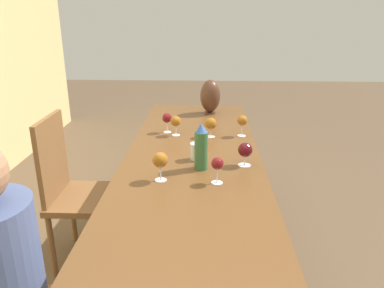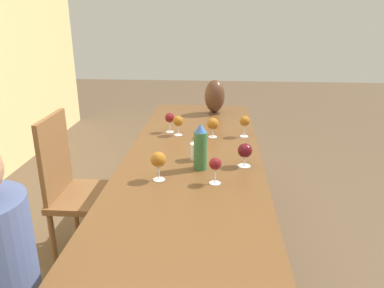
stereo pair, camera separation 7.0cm
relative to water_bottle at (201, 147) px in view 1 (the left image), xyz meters
The scene contains 14 objects.
ground_plane 0.89m from the water_bottle, 109.86° to the left, with size 14.00×14.00×0.00m, color brown.
dining_table 0.20m from the water_bottle, 109.86° to the left, with size 2.94×0.81×0.76m.
water_bottle is the anchor object (origin of this frame).
water_tumbler 0.16m from the water_bottle, 11.97° to the left, with size 0.07×0.07×0.10m.
vase 1.17m from the water_bottle, ahead, with size 0.17×0.17×0.28m.
wine_glass_0 0.68m from the water_bottle, 21.41° to the left, with size 0.07×0.07×0.14m.
wine_glass_1 0.55m from the water_bottle, ahead, with size 0.08×0.08×0.14m.
wine_glass_2 0.25m from the water_bottle, 77.50° to the right, with size 0.08×0.08×0.13m.
wine_glass_3 0.20m from the water_bottle, 154.95° to the right, with size 0.06×0.06×0.14m.
wine_glass_4 0.60m from the water_bottle, 17.73° to the left, with size 0.07×0.07×0.14m.
wine_glass_6 0.26m from the water_bottle, 127.74° to the left, with size 0.08×0.08×0.15m.
wine_glass_7 0.64m from the water_bottle, 25.31° to the right, with size 0.07×0.07×0.15m.
chair_far 0.91m from the water_bottle, 74.34° to the left, with size 0.44×0.44×0.98m.
person_near 1.11m from the water_bottle, 138.80° to the left, with size 0.33×0.33×1.20m.
Camera 1 is at (-1.87, -0.08, 1.59)m, focal length 35.00 mm.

